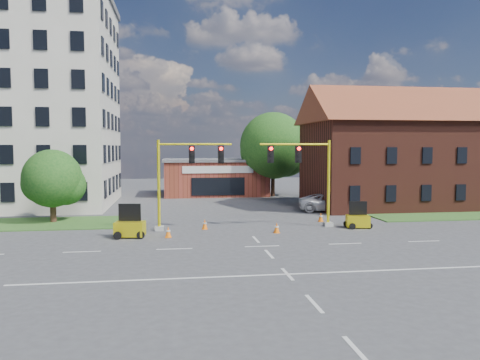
{
  "coord_description": "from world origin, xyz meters",
  "views": [
    {
      "loc": [
        -5.07,
        -26.11,
        5.69
      ],
      "look_at": [
        0.16,
        10.0,
        3.13
      ],
      "focal_mm": 35.0,
      "sensor_mm": 36.0,
      "label": 1
    }
  ],
  "objects_px": {
    "signal_mast_east": "(306,172)",
    "pickup_white": "(331,203)",
    "trailer_east": "(358,220)",
    "signal_mast_west": "(183,173)",
    "trailer_west": "(130,227)"
  },
  "relations": [
    {
      "from": "signal_mast_east",
      "to": "pickup_white",
      "type": "distance_m",
      "value": 9.4
    },
    {
      "from": "trailer_east",
      "to": "pickup_white",
      "type": "xyz_separation_m",
      "value": [
        0.98,
        8.55,
        0.22
      ]
    },
    {
      "from": "trailer_east",
      "to": "signal_mast_west",
      "type": "bearing_deg",
      "value": -171.61
    },
    {
      "from": "signal_mast_west",
      "to": "pickup_white",
      "type": "height_order",
      "value": "signal_mast_west"
    },
    {
      "from": "trailer_west",
      "to": "pickup_white",
      "type": "bearing_deg",
      "value": 39.41
    },
    {
      "from": "trailer_west",
      "to": "pickup_white",
      "type": "xyz_separation_m",
      "value": [
        16.62,
        9.82,
        0.14
      ]
    },
    {
      "from": "trailer_west",
      "to": "signal_mast_east",
      "type": "bearing_deg",
      "value": 19.0
    },
    {
      "from": "signal_mast_east",
      "to": "trailer_west",
      "type": "relative_size",
      "value": 3.03
    },
    {
      "from": "signal_mast_west",
      "to": "trailer_west",
      "type": "height_order",
      "value": "signal_mast_west"
    },
    {
      "from": "trailer_west",
      "to": "pickup_white",
      "type": "relative_size",
      "value": 0.36
    },
    {
      "from": "signal_mast_west",
      "to": "pickup_white",
      "type": "distance_m",
      "value": 15.58
    },
    {
      "from": "signal_mast_west",
      "to": "trailer_east",
      "type": "relative_size",
      "value": 3.43
    },
    {
      "from": "signal_mast_east",
      "to": "pickup_white",
      "type": "bearing_deg",
      "value": 59.53
    },
    {
      "from": "trailer_west",
      "to": "pickup_white",
      "type": "distance_m",
      "value": 19.3
    },
    {
      "from": "signal_mast_west",
      "to": "signal_mast_east",
      "type": "height_order",
      "value": "same"
    }
  ]
}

